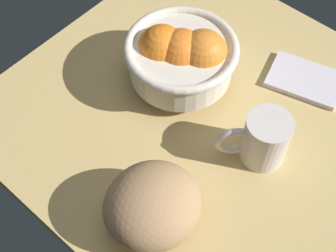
# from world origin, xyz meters

# --- Properties ---
(ground_plane) EXTENTS (0.68, 0.64, 0.03)m
(ground_plane) POSITION_xyz_m (0.00, 0.00, -0.01)
(ground_plane) COLOR tan
(fruit_bowl) EXTENTS (0.20, 0.20, 0.12)m
(fruit_bowl) POSITION_xyz_m (0.09, -0.03, 0.06)
(fruit_bowl) COLOR silver
(fruit_bowl) RESTS_ON ground
(bread_loaf) EXTENTS (0.16, 0.17, 0.10)m
(bread_loaf) POSITION_xyz_m (-0.06, 0.21, 0.05)
(bread_loaf) COLOR tan
(bread_loaf) RESTS_ON ground
(napkin_folded) EXTENTS (0.15, 0.12, 0.01)m
(napkin_folded) POSITION_xyz_m (-0.09, -0.17, 0.01)
(napkin_folded) COLOR silver
(napkin_folded) RESTS_ON ground
(mug) EXTENTS (0.10, 0.10, 0.09)m
(mug) POSITION_xyz_m (-0.11, 0.01, 0.05)
(mug) COLOR silver
(mug) RESTS_ON ground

